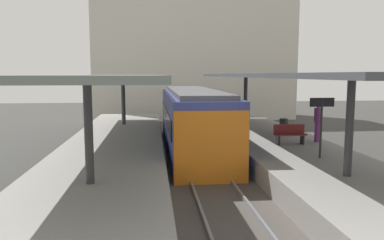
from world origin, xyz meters
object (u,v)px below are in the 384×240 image
Objects in this scene: passenger_mid_platform at (318,122)px; platform_sign at (322,114)px; commuter_train at (193,121)px; platform_bench at (290,134)px; litter_bin at (284,126)px.

platform_sign is at bearing -112.97° from passenger_mid_platform.
platform_sign is (4.04, -5.75, 0.90)m from commuter_train.
platform_bench is 0.63× the size of platform_sign.
platform_bench is 1.75× the size of litter_bin.
litter_bin is at bearing -3.05° from commuter_train.
litter_bin is at bearing 108.87° from passenger_mid_platform.
litter_bin is 0.45× the size of passenger_mid_platform.
platform_bench is 0.79× the size of passenger_mid_platform.
commuter_train is at bearing 125.10° from platform_sign.
passenger_mid_platform is at bearing 15.87° from platform_bench.
commuter_train reaches higher than passenger_mid_platform.
passenger_mid_platform is (1.37, 3.24, -0.70)m from platform_sign.
litter_bin is (0.69, 2.69, -0.06)m from platform_bench.
commuter_train reaches higher than platform_sign.
passenger_mid_platform reaches higher than platform_bench.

